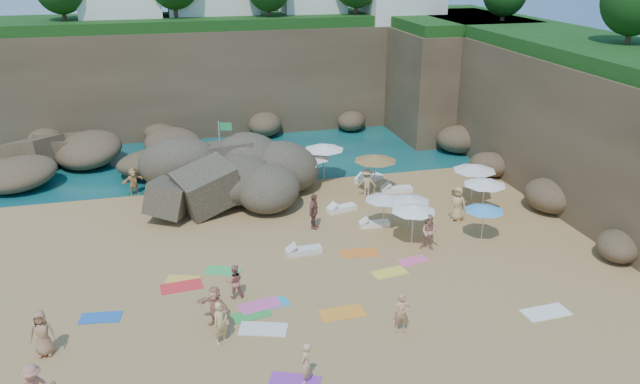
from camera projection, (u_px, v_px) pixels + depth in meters
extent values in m
plane|color=tan|center=(295.00, 257.00, 29.96)|extent=(120.00, 120.00, 0.00)
plane|color=#0C4751|center=(227.00, 109.00, 56.99)|extent=(120.00, 120.00, 0.00)
cube|color=brown|center=(255.00, 74.00, 51.47)|extent=(44.00, 8.00, 8.00)
cube|color=brown|center=(557.00, 111.00, 40.01)|extent=(8.00, 30.00, 8.00)
cube|color=brown|center=(448.00, 77.00, 50.37)|extent=(10.00, 12.00, 8.00)
cylinder|color=white|center=(8.00, 86.00, 51.79)|extent=(0.10, 0.10, 6.00)
cylinder|color=white|center=(27.00, 85.00, 52.14)|extent=(0.10, 0.10, 6.00)
cylinder|color=white|center=(46.00, 85.00, 52.48)|extent=(0.10, 0.10, 6.00)
cylinder|color=silver|center=(220.00, 155.00, 37.70)|extent=(0.08, 0.08, 4.22)
cube|color=green|center=(226.00, 127.00, 37.14)|extent=(0.71, 0.28, 0.47)
cylinder|color=silver|center=(314.00, 169.00, 38.91)|extent=(0.05, 0.05, 1.80)
cone|color=silver|center=(314.00, 156.00, 38.60)|extent=(2.02, 2.02, 0.31)
cylinder|color=silver|center=(301.00, 176.00, 37.67)|extent=(0.06, 0.06, 1.90)
cone|color=white|center=(301.00, 162.00, 37.34)|extent=(2.13, 2.13, 0.32)
cylinder|color=silver|center=(324.00, 163.00, 39.34)|extent=(0.07, 0.07, 2.28)
cone|color=white|center=(324.00, 147.00, 38.94)|extent=(2.56, 2.56, 0.39)
cylinder|color=silver|center=(473.00, 184.00, 35.91)|extent=(0.06, 0.06, 2.20)
cone|color=silver|center=(475.00, 167.00, 35.52)|extent=(2.47, 2.47, 0.38)
cylinder|color=silver|center=(483.00, 199.00, 34.11)|extent=(0.06, 0.06, 2.06)
cone|color=white|center=(485.00, 182.00, 33.75)|extent=(2.31, 2.31, 0.35)
cylinder|color=silver|center=(384.00, 212.00, 32.64)|extent=(0.05, 0.05, 1.83)
cone|color=silver|center=(384.00, 197.00, 32.32)|extent=(2.05, 2.05, 0.31)
cylinder|color=silver|center=(375.00, 175.00, 37.27)|extent=(0.07, 0.07, 2.29)
cone|color=red|center=(375.00, 158.00, 36.87)|extent=(2.57, 2.57, 0.39)
cylinder|color=silver|center=(413.00, 226.00, 30.92)|extent=(0.06, 0.06, 1.98)
cone|color=white|center=(414.00, 208.00, 30.57)|extent=(2.22, 2.22, 0.34)
cylinder|color=silver|center=(483.00, 223.00, 31.42)|extent=(0.05, 0.05, 1.78)
cone|color=#45A0EA|center=(484.00, 208.00, 31.10)|extent=(2.00, 2.00, 0.30)
cylinder|color=silver|center=(409.00, 214.00, 32.40)|extent=(0.05, 0.05, 1.87)
cone|color=silver|center=(410.00, 198.00, 32.08)|extent=(2.09, 2.09, 0.32)
cube|color=silver|center=(409.00, 206.00, 35.32)|extent=(2.08, 1.30, 0.31)
cube|color=white|center=(341.00, 208.00, 35.10)|extent=(1.81, 1.01, 0.27)
cube|color=white|center=(369.00, 179.00, 39.50)|extent=(2.03, 1.32, 0.30)
cube|color=silver|center=(304.00, 251.00, 30.24)|extent=(1.79, 0.68, 0.27)
cube|color=white|center=(396.00, 189.00, 37.80)|extent=(1.94, 0.80, 0.29)
cube|color=white|center=(374.00, 224.00, 33.16)|extent=(1.65, 0.61, 0.25)
cube|color=blue|center=(101.00, 318.00, 25.04)|extent=(1.71, 1.02, 0.03)
cube|color=#E4589F|center=(260.00, 305.00, 25.88)|extent=(1.87, 1.20, 0.03)
cube|color=orange|center=(342.00, 313.00, 25.35)|extent=(1.86, 0.97, 0.03)
cube|color=green|center=(252.00, 315.00, 25.23)|extent=(1.67, 1.06, 0.03)
cube|color=yellow|center=(183.00, 279.00, 27.89)|extent=(1.65, 1.19, 0.03)
cube|color=silver|center=(263.00, 329.00, 24.29)|extent=(2.07, 1.48, 0.03)
cube|color=purple|center=(295.00, 382.00, 21.36)|extent=(1.96, 1.52, 0.03)
cube|color=red|center=(181.00, 286.00, 27.32)|extent=(1.86, 1.06, 0.03)
cube|color=#28A3D8|center=(270.00, 304.00, 26.00)|extent=(1.61, 0.92, 0.03)
cube|color=pink|center=(413.00, 261.00, 29.56)|extent=(1.58, 1.04, 0.03)
cube|color=orange|center=(359.00, 253.00, 30.30)|extent=(1.88, 1.09, 0.03)
cube|color=#36BF58|center=(223.00, 271.00, 28.63)|extent=(1.82, 1.38, 0.03)
cube|color=yellow|center=(390.00, 273.00, 28.48)|extent=(1.69, 1.00, 0.03)
cube|color=white|center=(546.00, 312.00, 25.39)|extent=(1.96, 1.06, 0.03)
imported|color=#D9B571|center=(221.00, 323.00, 23.20)|extent=(0.74, 0.67, 1.71)
imported|color=#B5685A|center=(235.00, 282.00, 26.26)|extent=(0.75, 0.60, 1.50)
imported|color=tan|center=(367.00, 183.00, 36.79)|extent=(1.20, 0.75, 1.73)
imported|color=brown|center=(314.00, 211.00, 32.61)|extent=(1.01, 1.22, 1.94)
imported|color=tan|center=(458.00, 204.00, 33.61)|extent=(1.02, 1.02, 1.91)
imported|color=tan|center=(134.00, 181.00, 37.16)|extent=(1.60, 1.08, 1.68)
imported|color=#E4B381|center=(306.00, 363.00, 21.11)|extent=(0.64, 0.66, 1.53)
imported|color=#A47452|center=(45.00, 349.00, 22.71)|extent=(0.88, 1.80, 0.48)
imported|color=tan|center=(216.00, 321.00, 24.44)|extent=(2.32, 2.32, 0.45)
imported|color=tan|center=(401.00, 327.00, 24.11)|extent=(0.89, 1.69, 0.38)
imported|color=tan|center=(429.00, 243.00, 30.54)|extent=(1.64, 2.01, 0.68)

